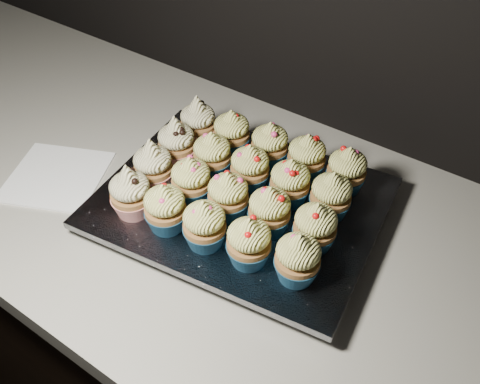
{
  "coord_description": "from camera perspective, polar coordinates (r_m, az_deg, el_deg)",
  "views": [
    {
      "loc": [
        0.22,
        1.21,
        1.52
      ],
      "look_at": [
        -0.12,
        1.7,
        0.95
      ],
      "focal_mm": 40.0,
      "sensor_mm": 36.0,
      "label": 1
    }
  ],
  "objects": [
    {
      "name": "worktop",
      "position": [
        0.84,
        6.89,
        -6.99
      ],
      "size": [
        2.44,
        0.64,
        0.04
      ],
      "primitive_type": "cube",
      "color": "beige",
      "rests_on": "cabinet"
    },
    {
      "name": "napkin",
      "position": [
        0.98,
        -18.97,
        1.57
      ],
      "size": [
        0.21,
        0.21,
        0.0
      ],
      "primitive_type": "cube",
      "rotation": [
        0.0,
        0.0,
        0.42
      ],
      "color": "white",
      "rests_on": "worktop"
    },
    {
      "name": "baking_tray",
      "position": [
        0.86,
        0.0,
        -1.9
      ],
      "size": [
        0.43,
        0.35,
        0.02
      ],
      "primitive_type": "cube",
      "rotation": [
        0.0,
        0.0,
        0.13
      ],
      "color": "black",
      "rests_on": "worktop"
    },
    {
      "name": "foil_lining",
      "position": [
        0.85,
        0.0,
        -1.08
      ],
      "size": [
        0.47,
        0.39,
        0.01
      ],
      "primitive_type": "cube",
      "rotation": [
        0.0,
        0.0,
        0.13
      ],
      "color": "silver",
      "rests_on": "baking_tray"
    },
    {
      "name": "cupcake_0",
      "position": [
        0.81,
        -11.6,
        -0.07
      ],
      "size": [
        0.06,
        0.06,
        0.1
      ],
      "color": "red",
      "rests_on": "foil_lining"
    },
    {
      "name": "cupcake_1",
      "position": [
        0.78,
        -7.98,
        -1.72
      ],
      "size": [
        0.06,
        0.06,
        0.08
      ],
      "color": "navy",
      "rests_on": "foil_lining"
    },
    {
      "name": "cupcake_2",
      "position": [
        0.75,
        -3.81,
        -3.5
      ],
      "size": [
        0.06,
        0.06,
        0.08
      ],
      "color": "navy",
      "rests_on": "foil_lining"
    },
    {
      "name": "cupcake_3",
      "position": [
        0.73,
        0.95,
        -5.36
      ],
      "size": [
        0.06,
        0.06,
        0.08
      ],
      "color": "navy",
      "rests_on": "foil_lining"
    },
    {
      "name": "cupcake_4",
      "position": [
        0.72,
        6.17,
        -7.05
      ],
      "size": [
        0.06,
        0.06,
        0.08
      ],
      "color": "navy",
      "rests_on": "foil_lining"
    },
    {
      "name": "cupcake_5",
      "position": [
        0.85,
        -9.25,
        2.75
      ],
      "size": [
        0.06,
        0.06,
        0.1
      ],
      "color": "red",
      "rests_on": "foil_lining"
    },
    {
      "name": "cupcake_6",
      "position": [
        0.82,
        -5.23,
        1.23
      ],
      "size": [
        0.06,
        0.06,
        0.08
      ],
      "color": "navy",
      "rests_on": "foil_lining"
    },
    {
      "name": "cupcake_7",
      "position": [
        0.79,
        -1.28,
        -0.38
      ],
      "size": [
        0.06,
        0.06,
        0.08
      ],
      "color": "navy",
      "rests_on": "foil_lining"
    },
    {
      "name": "cupcake_8",
      "position": [
        0.77,
        3.17,
        -1.99
      ],
      "size": [
        0.06,
        0.06,
        0.08
      ],
      "color": "navy",
      "rests_on": "foil_lining"
    },
    {
      "name": "cupcake_9",
      "position": [
        0.76,
        8.01,
        -3.72
      ],
      "size": [
        0.06,
        0.06,
        0.08
      ],
      "color": "navy",
      "rests_on": "foil_lining"
    },
    {
      "name": "cupcake_10",
      "position": [
        0.89,
        -6.79,
        5.23
      ],
      "size": [
        0.06,
        0.06,
        0.1
      ],
      "color": "red",
      "rests_on": "foil_lining"
    },
    {
      "name": "cupcake_11",
      "position": [
        0.87,
        -2.99,
        3.95
      ],
      "size": [
        0.06,
        0.06,
        0.08
      ],
      "color": "navy",
      "rests_on": "foil_lining"
    },
    {
      "name": "cupcake_12",
      "position": [
        0.84,
        1.06,
        2.59
      ],
      "size": [
        0.06,
        0.06,
        0.08
      ],
      "color": "navy",
      "rests_on": "foil_lining"
    },
    {
      "name": "cupcake_13",
      "position": [
        0.82,
        5.35,
        1.02
      ],
      "size": [
        0.06,
        0.06,
        0.08
      ],
      "color": "navy",
      "rests_on": "foil_lining"
    },
    {
      "name": "cupcake_14",
      "position": [
        0.81,
        9.68,
        -0.4
      ],
      "size": [
        0.06,
        0.06,
        0.08
      ],
      "color": "navy",
      "rests_on": "foil_lining"
    },
    {
      "name": "cupcake_15",
      "position": [
        0.94,
        -4.5,
        7.45
      ],
      "size": [
        0.06,
        0.06,
        0.1
      ],
      "color": "red",
      "rests_on": "foil_lining"
    },
    {
      "name": "cupcake_16",
      "position": [
        0.91,
        -0.91,
        6.33
      ],
      "size": [
        0.06,
        0.06,
        0.08
      ],
      "color": "navy",
      "rests_on": "foil_lining"
    },
    {
      "name": "cupcake_17",
      "position": [
        0.89,
        3.18,
        5.03
      ],
      "size": [
        0.06,
        0.06,
        0.08
      ],
      "color": "navy",
      "rests_on": "foil_lining"
    },
    {
      "name": "cupcake_18",
      "position": [
        0.87,
        7.11,
        3.7
      ],
      "size": [
        0.06,
        0.06,
        0.08
      ],
      "color": "navy",
      "rests_on": "foil_lining"
    },
    {
      "name": "cupcake_19",
      "position": [
        0.85,
        11.31,
        2.28
      ],
      "size": [
        0.06,
        0.06,
        0.08
      ],
      "color": "navy",
      "rests_on": "foil_lining"
    }
  ]
}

